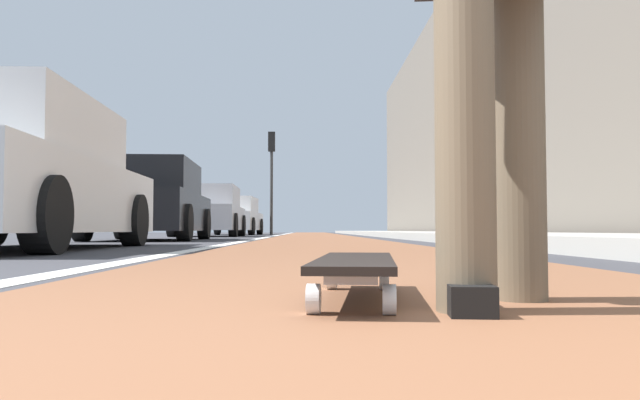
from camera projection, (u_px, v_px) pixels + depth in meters
The scene contains 11 objects.
ground_plane at pixel (322, 242), 10.57m from camera, with size 80.00×80.00×0.00m, color #38383D.
bike_lane_paint at pixel (314, 235), 24.55m from camera, with size 56.00×2.34×0.00m, color brown.
lane_stripe_white at pixel (274, 236), 20.53m from camera, with size 52.00×0.16×0.01m, color silver.
sidewalk_curb at pixel (428, 234), 18.63m from camera, with size 52.00×3.20×0.14m, color #9E9B93.
building_facade at pixel (473, 104), 22.89m from camera, with size 40.00×1.20×9.48m, color #655D53.
skateboard at pixel (356, 266), 1.73m from camera, with size 0.86×0.29×0.11m.
parked_car_near at pixel (11, 178), 6.23m from camera, with size 4.45×2.00×1.47m.
parked_car_mid at pixel (150, 203), 12.01m from camera, with size 4.32×2.04×1.48m.
parked_car_far at pixel (209, 212), 18.97m from camera, with size 4.29×1.96×1.49m.
parked_car_end at pixel (233, 217), 25.46m from camera, with size 4.60×2.14×1.50m.
traffic_light at pixel (272, 164), 26.12m from camera, with size 0.33×0.28×4.22m.
Camera 1 is at (-0.59, 0.24, 0.19)m, focal length 35.77 mm.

